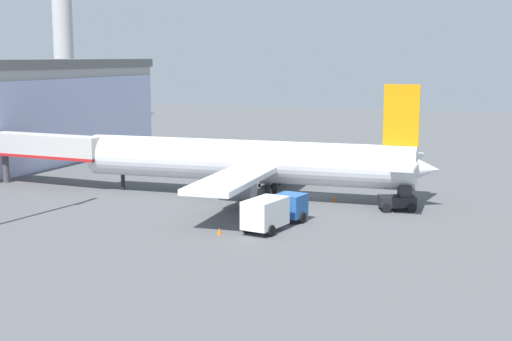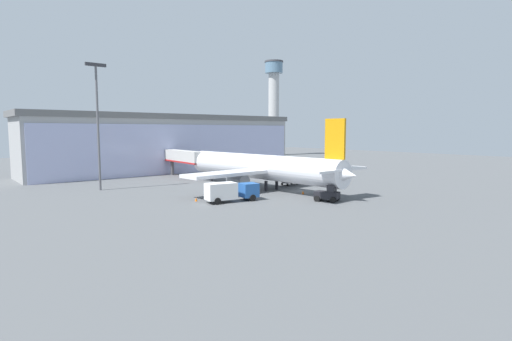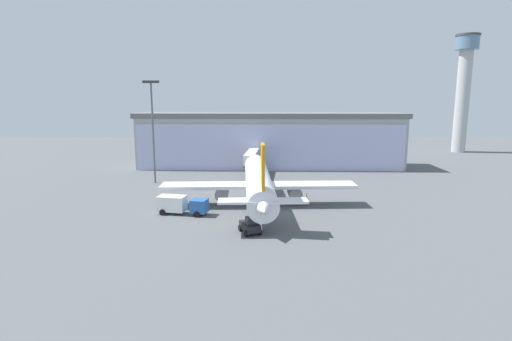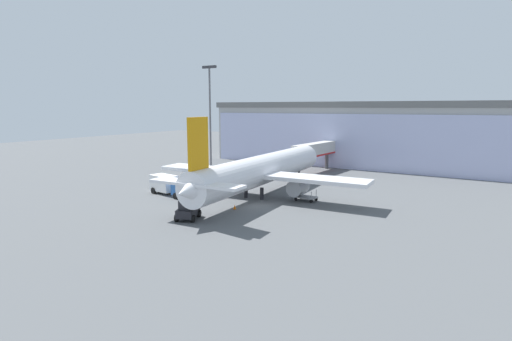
# 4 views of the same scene
# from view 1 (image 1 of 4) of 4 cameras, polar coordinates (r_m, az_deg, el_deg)

# --- Properties ---
(ground) EXTENTS (240.00, 240.00, 0.00)m
(ground) POSITION_cam_1_polar(r_m,az_deg,el_deg) (70.20, 4.31, -2.13)
(ground) COLOR #545659
(jet_bridge) EXTENTS (3.17, 14.37, 5.51)m
(jet_bridge) POSITION_cam_1_polar(r_m,az_deg,el_deg) (78.75, -16.70, 1.79)
(jet_bridge) COLOR beige
(jet_bridge) RESTS_ON ground
(control_tower) EXTENTS (7.10, 7.10, 36.14)m
(control_tower) POSITION_cam_1_polar(r_m,az_deg,el_deg) (155.91, -15.23, 11.48)
(control_tower) COLOR #B3B3B3
(control_tower) RESTS_ON ground
(airplane) EXTENTS (30.55, 36.35, 11.20)m
(airplane) POSITION_cam_1_polar(r_m,az_deg,el_deg) (69.08, -0.43, 0.72)
(airplane) COLOR silver
(airplane) RESTS_ON ground
(catering_truck) EXTENTS (7.58, 3.58, 2.65)m
(catering_truck) POSITION_cam_1_polar(r_m,az_deg,el_deg) (57.00, 1.44, -3.23)
(catering_truck) COLOR #2659A5
(catering_truck) RESTS_ON ground
(baggage_cart) EXTENTS (2.88, 1.74, 1.50)m
(baggage_cart) POSITION_cam_1_polar(r_m,az_deg,el_deg) (75.88, 1.11, -0.87)
(baggage_cart) COLOR gray
(baggage_cart) RESTS_ON ground
(pushback_tug) EXTENTS (3.14, 3.64, 2.30)m
(pushback_tug) POSITION_cam_1_polar(r_m,az_deg,el_deg) (65.04, 11.31, -2.31)
(pushback_tug) COLOR black
(pushback_tug) RESTS_ON ground
(safety_cone_nose) EXTENTS (0.36, 0.36, 0.55)m
(safety_cone_nose) POSITION_cam_1_polar(r_m,az_deg,el_deg) (68.25, 6.26, -2.24)
(safety_cone_nose) COLOR orange
(safety_cone_nose) RESTS_ON ground
(safety_cone_wingtip) EXTENTS (0.36, 0.36, 0.55)m
(safety_cone_wingtip) POSITION_cam_1_polar(r_m,az_deg,el_deg) (55.42, -2.94, -4.86)
(safety_cone_wingtip) COLOR orange
(safety_cone_wingtip) RESTS_ON ground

